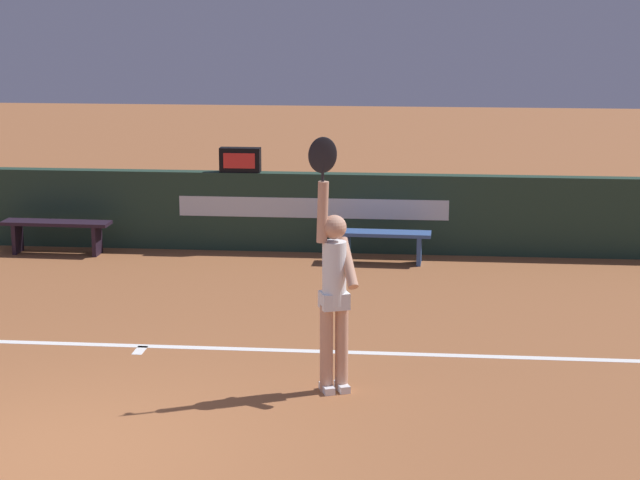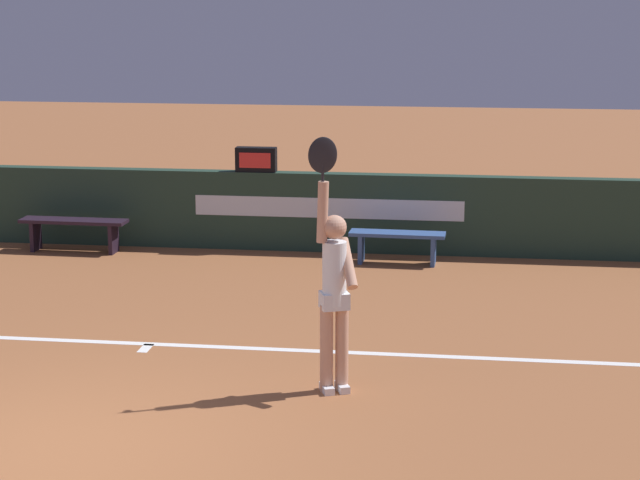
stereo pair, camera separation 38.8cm
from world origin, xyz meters
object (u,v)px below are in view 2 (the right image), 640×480
Objects in this scene: tennis_player at (334,287)px; courtside_bench_far at (397,240)px; tennis_ball at (317,149)px; courtside_bench_near at (74,227)px; speed_display at (256,159)px.

tennis_player is 5.37m from courtside_bench_far.
tennis_player reaches higher than courtside_bench_far.
tennis_player is 35.27× the size of tennis_ball.
tennis_player reaches higher than courtside_bench_near.
tennis_ball reaches higher than courtside_bench_far.
speed_display is at bearing 106.18° from tennis_ball.
courtside_bench_near reaches higher than courtside_bench_far.
tennis_ball is at bearing -167.95° from tennis_player.
tennis_ball reaches higher than courtside_bench_near.
speed_display is 0.24× the size of tennis_player.
courtside_bench_far is (4.85, -0.11, -0.03)m from courtside_bench_near.
speed_display is 2.49m from courtside_bench_far.
courtside_bench_far is (0.42, 5.36, -2.03)m from tennis_ball.
courtside_bench_far is (0.26, 5.32, -0.69)m from tennis_player.
speed_display is 8.58× the size of tennis_ball.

